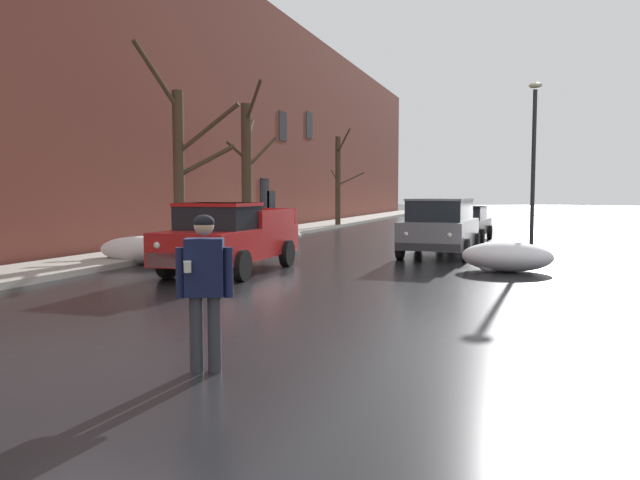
# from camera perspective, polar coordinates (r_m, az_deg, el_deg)

# --- Properties ---
(ground_plane) EXTENTS (200.00, 200.00, 0.00)m
(ground_plane) POSITION_cam_1_polar(r_m,az_deg,el_deg) (8.12, -21.42, -10.19)
(ground_plane) COLOR black
(left_sidewalk_slab) EXTENTS (2.43, 80.00, 0.16)m
(left_sidewalk_slab) POSITION_cam_1_polar(r_m,az_deg,el_deg) (26.65, -6.87, 0.22)
(left_sidewalk_slab) COLOR #A8A399
(left_sidewalk_slab) RESTS_ON ground
(brick_townhouse_facade) EXTENTS (0.63, 80.00, 11.80)m
(brick_townhouse_facade) POSITION_cam_1_polar(r_m,az_deg,el_deg) (27.64, -10.27, 12.42)
(brick_townhouse_facade) COLOR brown
(brick_townhouse_facade) RESTS_ON ground
(snow_bank_near_corner_left) EXTENTS (3.00, 1.12, 0.79)m
(snow_bank_near_corner_left) POSITION_cam_1_polar(r_m,az_deg,el_deg) (17.95, -15.62, -0.96)
(snow_bank_near_corner_left) COLOR white
(snow_bank_near_corner_left) RESTS_ON ground
(snow_bank_along_left_kerb) EXTENTS (2.26, 1.43, 0.76)m
(snow_bank_along_left_kerb) POSITION_cam_1_polar(r_m,az_deg,el_deg) (16.41, 16.80, -1.52)
(snow_bank_along_left_kerb) COLOR white
(snow_bank_along_left_kerb) RESTS_ON ground
(snow_bank_mid_block_left) EXTENTS (2.65, 1.02, 0.69)m
(snow_bank_mid_block_left) POSITION_cam_1_polar(r_m,az_deg,el_deg) (24.71, -4.88, 0.45)
(snow_bank_mid_block_left) COLOR white
(snow_bank_mid_block_left) RESTS_ON ground
(bare_tree_second_along_sidewalk) EXTENTS (2.64, 2.51, 6.42)m
(bare_tree_second_along_sidewalk) POSITION_cam_1_polar(r_m,az_deg,el_deg) (19.86, -12.73, 6.84)
(bare_tree_second_along_sidewalk) COLOR #423323
(bare_tree_second_along_sidewalk) RESTS_ON ground
(bare_tree_mid_block) EXTENTS (2.34, 3.02, 6.15)m
(bare_tree_mid_block) POSITION_cam_1_polar(r_m,az_deg,el_deg) (24.34, -6.74, 6.52)
(bare_tree_mid_block) COLOR #423323
(bare_tree_mid_block) RESTS_ON ground
(bare_tree_far_down_block) EXTENTS (2.12, 3.21, 5.52)m
(bare_tree_far_down_block) POSITION_cam_1_polar(r_m,az_deg,el_deg) (35.73, 1.72, 5.52)
(bare_tree_far_down_block) COLOR #423323
(bare_tree_far_down_block) RESTS_ON ground
(pickup_truck_red_approaching_near_lane) EXTENTS (2.22, 5.05, 1.76)m
(pickup_truck_red_approaching_near_lane) POSITION_cam_1_polar(r_m,az_deg,el_deg) (15.63, -8.37, 0.23)
(pickup_truck_red_approaching_near_lane) COLOR red
(pickup_truck_red_approaching_near_lane) RESTS_ON ground
(suv_grey_parked_kerbside_close) EXTENTS (2.23, 4.46, 1.82)m
(suv_grey_parked_kerbside_close) POSITION_cam_1_polar(r_m,az_deg,el_deg) (19.82, 11.06, 1.38)
(suv_grey_parked_kerbside_close) COLOR slate
(suv_grey_parked_kerbside_close) RESTS_ON ground
(sedan_black_parked_kerbside_mid) EXTENTS (2.00, 4.50, 1.42)m
(sedan_black_parked_kerbside_mid) POSITION_cam_1_polar(r_m,az_deg,el_deg) (26.41, 13.32, 1.56)
(sedan_black_parked_kerbside_mid) COLOR black
(sedan_black_parked_kerbside_mid) RESTS_ON ground
(pedestrian_with_coffee) EXTENTS (0.62, 0.49, 1.76)m
(pedestrian_with_coffee) POSITION_cam_1_polar(r_m,az_deg,el_deg) (6.97, -10.61, -3.66)
(pedestrian_with_coffee) COLOR #2D2D33
(pedestrian_with_coffee) RESTS_ON ground
(street_lamp_post) EXTENTS (0.44, 0.24, 5.72)m
(street_lamp_post) POSITION_cam_1_polar(r_m,az_deg,el_deg) (22.43, 19.11, 7.25)
(street_lamp_post) COLOR #28282D
(street_lamp_post) RESTS_ON ground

